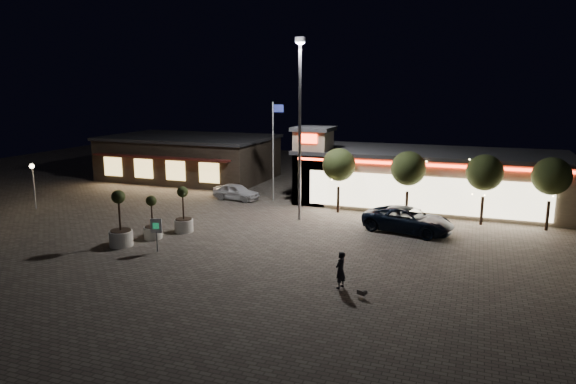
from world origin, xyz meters
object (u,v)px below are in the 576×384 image
(pedestrian, at_px, (340,270))
(valet_sign, at_px, (156,229))
(pickup_truck, at_px, (408,220))
(planter_mid, at_px, (120,229))
(white_sedan, at_px, (236,192))
(planter_left, at_px, (153,225))

(pedestrian, distance_m, valet_sign, 11.20)
(pickup_truck, distance_m, valet_sign, 15.67)
(pedestrian, relative_size, planter_mid, 0.52)
(planter_mid, xyz_separation_m, valet_sign, (2.61, -0.18, 0.32))
(pedestrian, height_order, planter_mid, planter_mid)
(white_sedan, relative_size, planter_mid, 1.19)
(pickup_truck, distance_m, pedestrian, 10.78)
(planter_left, xyz_separation_m, valet_sign, (1.75, -2.10, 0.52))
(planter_mid, bearing_deg, white_sedan, 86.61)
(white_sedan, relative_size, pedestrian, 2.28)
(white_sedan, distance_m, valet_sign, 13.96)
(white_sedan, height_order, valet_sign, valet_sign)
(planter_left, height_order, planter_mid, planter_mid)
(planter_left, distance_m, planter_mid, 2.11)
(planter_mid, bearing_deg, pedestrian, -7.29)
(white_sedan, height_order, planter_mid, planter_mid)
(pedestrian, distance_m, planter_mid, 13.81)
(pedestrian, xyz_separation_m, valet_sign, (-11.08, 1.57, 0.48))
(white_sedan, bearing_deg, planter_left, -171.82)
(pickup_truck, relative_size, planter_left, 2.12)
(pickup_truck, relative_size, valet_sign, 2.96)
(pickup_truck, height_order, valet_sign, valet_sign)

